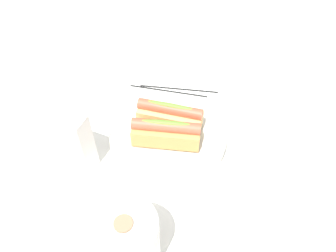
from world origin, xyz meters
TOP-DOWN VIEW (x-y plane):
  - ground_plane at (0.00, 0.00)m, footprint 2.40×2.40m
  - serving_bowl at (-0.02, 0.01)m, footprint 0.27×0.27m
  - hotdog_front at (-0.02, -0.02)m, footprint 0.16×0.07m
  - hotdog_back at (-0.02, 0.03)m, footprint 0.15×0.05m
  - water_glass at (-0.26, 0.03)m, footprint 0.07×0.07m
  - paper_towel_roll at (0.02, 0.29)m, footprint 0.11×0.11m
  - napkin_box at (0.19, 0.08)m, footprint 0.12×0.07m
  - chopstick_near at (0.00, -0.18)m, footprint 0.22×0.03m
  - chopstick_far at (-0.03, -0.19)m, footprint 0.22×0.01m

SIDE VIEW (x-z plane):
  - ground_plane at x=0.00m, z-range 0.00..0.00m
  - chopstick_near at x=0.00m, z-range 0.00..0.01m
  - chopstick_far at x=-0.03m, z-range 0.00..0.01m
  - serving_bowl at x=-0.02m, z-range 0.00..0.04m
  - water_glass at x=-0.26m, z-range 0.00..0.09m
  - paper_towel_roll at x=0.02m, z-range 0.00..0.13m
  - hotdog_front at x=-0.02m, z-range 0.03..0.10m
  - hotdog_back at x=-0.02m, z-range 0.03..0.10m
  - napkin_box at x=0.19m, z-range 0.00..0.15m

